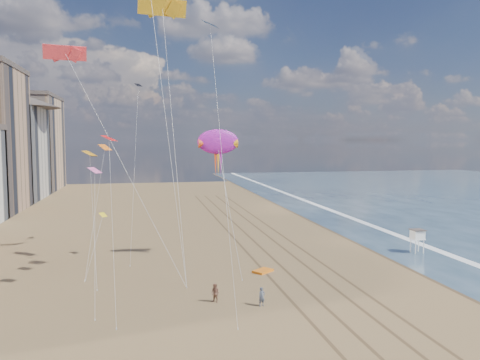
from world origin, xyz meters
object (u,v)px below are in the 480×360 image
Objects in this scene: lifeguard_stand at (417,235)px; kite_flyer_b at (215,293)px; show_kite at (218,142)px; grounded_kite at (263,271)px; kite_flyer_a at (262,297)px.

kite_flyer_b is at bearing -154.97° from lifeguard_stand.
grounded_kite is at bearing -57.06° from show_kite.
show_kite is at bearing 84.69° from grounded_kite.
kite_flyer_b is at bearing 139.28° from kite_flyer_a.
show_kite is 10.16× the size of kite_flyer_a.
lifeguard_stand is 21.88m from grounded_kite.
grounded_kite is 1.26× the size of kite_flyer_b.
lifeguard_stand is at bearing -26.16° from grounded_kite.
show_kite is at bearing 77.30° from kite_flyer_a.
kite_flyer_a is at bearing -148.63° from lifeguard_stand.
lifeguard_stand is 1.75× the size of kite_flyer_b.
grounded_kite is 0.13× the size of show_kite.
lifeguard_stand is 1.39× the size of grounded_kite.
lifeguard_stand is at bearing -3.32° from show_kite.
show_kite is 19.67m from kite_flyer_b.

